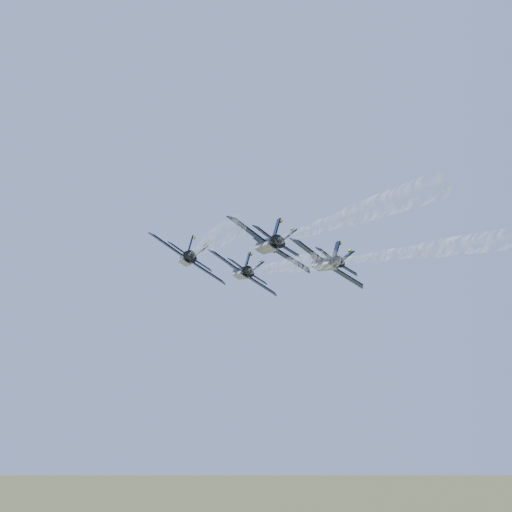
# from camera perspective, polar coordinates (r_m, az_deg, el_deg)

# --- Properties ---
(jet_lead) EXTENTS (11.33, 17.75, 7.45)m
(jet_lead) POSITION_cam_1_polar(r_m,az_deg,el_deg) (128.59, -1.04, -1.22)
(jet_lead) COLOR black
(jet_left) EXTENTS (11.33, 17.75, 7.45)m
(jet_left) POSITION_cam_1_polar(r_m,az_deg,el_deg) (117.15, -5.04, -0.21)
(jet_left) COLOR black
(jet_right) EXTENTS (11.33, 17.75, 7.45)m
(jet_right) POSITION_cam_1_polar(r_m,az_deg,el_deg) (120.95, 5.08, -0.55)
(jet_right) COLOR black
(jet_slot) EXTENTS (11.33, 17.75, 7.45)m
(jet_slot) POSITION_cam_1_polar(r_m,az_deg,el_deg) (106.87, 0.88, 0.81)
(jet_slot) COLOR black
(smoke_trail_lead) EXTENTS (16.97, 53.61, 2.36)m
(smoke_trail_lead) POSITION_cam_1_polar(r_m,az_deg,el_deg) (88.70, 3.51, 3.33)
(smoke_trail_lead) COLOR white
(smoke_trail_left) EXTENTS (16.97, 53.61, 2.36)m
(smoke_trail_left) POSITION_cam_1_polar(r_m,az_deg,el_deg) (76.94, -1.90, 5.58)
(smoke_trail_left) COLOR white
(smoke_trail_right) EXTENTS (16.97, 53.61, 2.36)m
(smoke_trail_right) POSITION_cam_1_polar(r_m,az_deg,el_deg) (82.68, 12.95, 4.68)
(smoke_trail_right) COLOR white
(smoke_trail_slot) EXTENTS (16.97, 53.61, 2.36)m
(smoke_trail_slot) POSITION_cam_1_polar(r_m,az_deg,el_deg) (68.00, 8.01, 7.96)
(smoke_trail_slot) COLOR white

